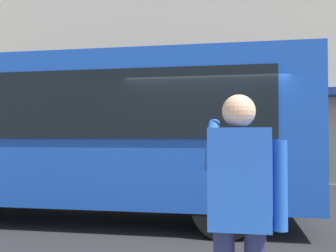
% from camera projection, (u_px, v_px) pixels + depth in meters
% --- Properties ---
extents(ground_plane, '(60.00, 60.00, 0.00)m').
position_uv_depth(ground_plane, '(210.00, 226.00, 6.71)').
color(ground_plane, '#232326').
extents(building_facade_far, '(28.00, 1.55, 12.00)m').
position_uv_depth(building_facade_far, '(222.00, 13.00, 13.57)').
color(building_facade_far, beige).
rests_on(building_facade_far, ground_plane).
extents(red_bus, '(9.05, 2.54, 3.08)m').
position_uv_depth(red_bus, '(70.00, 131.00, 7.47)').
color(red_bus, '#1947AD').
rests_on(red_bus, ground_plane).
extents(pedestrian_photographer, '(0.53, 0.52, 1.70)m').
position_uv_depth(pedestrian_photographer, '(240.00, 203.00, 2.48)').
color(pedestrian_photographer, '#1E2347').
rests_on(pedestrian_photographer, sidewalk_curb).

